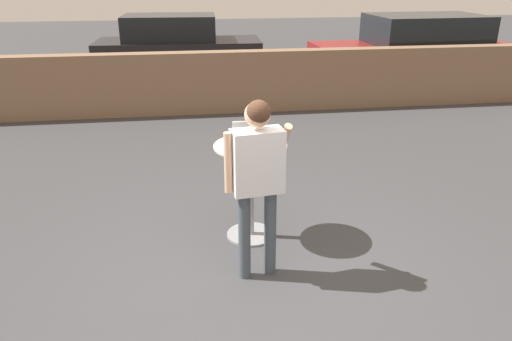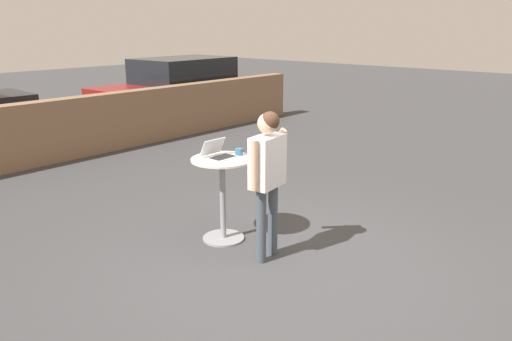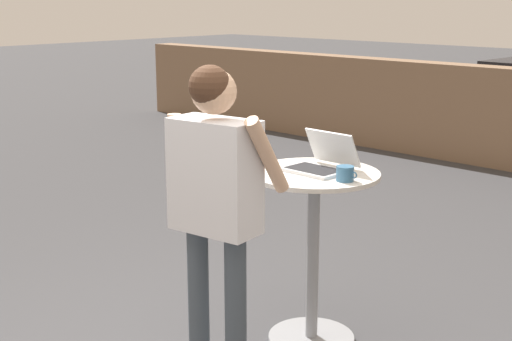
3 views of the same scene
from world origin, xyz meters
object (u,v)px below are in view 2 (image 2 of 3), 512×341
at_px(cafe_table, 223,188).
at_px(parked_car_near_street, 180,90).
at_px(coffee_mug, 239,152).
at_px(standing_person, 267,167).
at_px(laptop, 219,154).

xyz_separation_m(cafe_table, parked_car_near_street, (4.69, 6.25, 0.20)).
distance_m(cafe_table, parked_car_near_street, 7.82).
distance_m(coffee_mug, standing_person, 0.74).
height_order(cafe_table, parked_car_near_street, parked_car_near_street).
bearing_deg(standing_person, laptop, 87.03).
bearing_deg(standing_person, cafe_table, 86.90).
height_order(coffee_mug, standing_person, standing_person).
bearing_deg(parked_car_near_street, coffee_mug, -125.24).
relative_size(laptop, standing_person, 0.20).
xyz_separation_m(laptop, standing_person, (-0.04, -0.78, -0.00)).
distance_m(cafe_table, coffee_mug, 0.48).
distance_m(cafe_table, standing_person, 0.84).
xyz_separation_m(standing_person, parked_car_near_street, (4.73, 6.98, -0.21)).
bearing_deg(laptop, coffee_mug, -21.83).
height_order(laptop, standing_person, standing_person).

